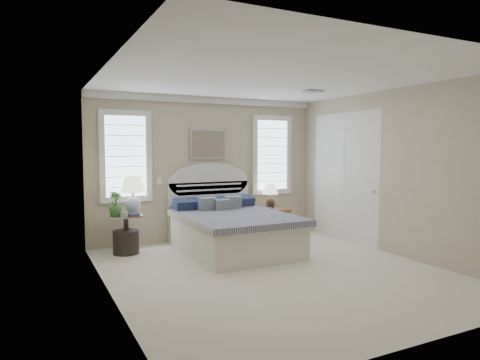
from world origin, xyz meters
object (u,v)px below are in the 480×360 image
object	(u,v)px
bed	(231,228)
lamp_right	(270,193)
side_table_left	(126,230)
floor_pot	(126,242)
nightstand_right	(275,216)
lamp_left	(133,191)

from	to	relation	value
bed	lamp_right	distance (m)	1.55
lamp_right	side_table_left	bearing A→B (deg)	-175.96
floor_pot	bed	bearing A→B (deg)	-17.56
side_table_left	nightstand_right	distance (m)	2.95
nightstand_right	lamp_right	xyz separation A→B (m)	(-0.06, 0.10, 0.45)
floor_pot	lamp_left	size ratio (longest dim) A/B	0.65
lamp_left	nightstand_right	bearing A→B (deg)	0.57
bed	nightstand_right	distance (m)	1.47
bed	floor_pot	distance (m)	1.76
floor_pot	lamp_left	distance (m)	0.86
side_table_left	floor_pot	xyz separation A→B (m)	(-0.02, -0.06, -0.19)
side_table_left	lamp_right	distance (m)	2.94
floor_pot	nightstand_right	bearing A→B (deg)	3.15
lamp_right	nightstand_right	bearing A→B (deg)	-62.01
bed	lamp_left	world-z (taller)	bed
side_table_left	lamp_right	bearing A→B (deg)	4.04
bed	lamp_right	size ratio (longest dim) A/B	4.47
nightstand_right	floor_pot	bearing A→B (deg)	-176.85
side_table_left	floor_pot	bearing A→B (deg)	-107.43
nightstand_right	floor_pot	size ratio (longest dim) A/B	1.25
nightstand_right	lamp_right	size ratio (longest dim) A/B	1.04
bed	lamp_right	xyz separation A→B (m)	(1.24, 0.80, 0.45)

